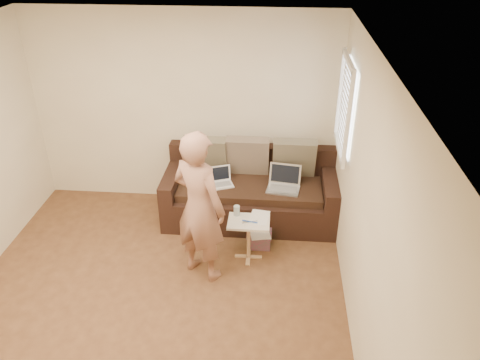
{
  "coord_description": "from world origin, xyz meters",
  "views": [
    {
      "loc": [
        1.21,
        -3.45,
        3.56
      ],
      "look_at": [
        0.8,
        1.4,
        0.78
      ],
      "focal_mm": 35.3,
      "sensor_mm": 36.0,
      "label": 1
    }
  ],
  "objects": [
    {
      "name": "laptop_white",
      "position": [
        0.53,
        1.69,
        0.52
      ],
      "size": [
        0.36,
        0.31,
        0.22
      ],
      "primitive_type": null,
      "rotation": [
        0.0,
        0.0,
        0.37
      ],
      "color": "white",
      "rests_on": "sofa"
    },
    {
      "name": "pillow_left",
      "position": [
        0.3,
        1.99,
        0.79
      ],
      "size": [
        0.55,
        0.29,
        0.57
      ],
      "primitive_type": null,
      "rotation": [
        0.28,
        0.0,
        0.0
      ],
      "color": "brown",
      "rests_on": "sofa"
    },
    {
      "name": "floor",
      "position": [
        0.0,
        0.0,
        0.0
      ],
      "size": [
        4.5,
        4.5,
        0.0
      ],
      "primitive_type": "plane",
      "color": "#4F311D",
      "rests_on": "ground"
    },
    {
      "name": "window_blinds",
      "position": [
        1.95,
        1.5,
        1.7
      ],
      "size": [
        0.12,
        0.88,
        1.08
      ],
      "primitive_type": null,
      "color": "white",
      "rests_on": "wall_right"
    },
    {
      "name": "wall_back",
      "position": [
        0.0,
        2.25,
        1.3
      ],
      "size": [
        4.0,
        0.0,
        4.0
      ],
      "primitive_type": "plane",
      "rotation": [
        1.57,
        0.0,
        0.0
      ],
      "color": "beige",
      "rests_on": "ground"
    },
    {
      "name": "pillow_mid",
      "position": [
        0.85,
        2.02,
        0.79
      ],
      "size": [
        0.55,
        0.27,
        0.57
      ],
      "primitive_type": null,
      "rotation": [
        0.24,
        0.0,
        0.0
      ],
      "color": "brown",
      "rests_on": "sofa"
    },
    {
      "name": "sofa",
      "position": [
        0.9,
        1.77,
        0.42
      ],
      "size": [
        2.2,
        0.95,
        0.85
      ],
      "primitive_type": null,
      "color": "black",
      "rests_on": "ground"
    },
    {
      "name": "scissors",
      "position": [
        0.95,
        0.91,
        0.53
      ],
      "size": [
        0.2,
        0.14,
        0.02
      ],
      "primitive_type": null,
      "rotation": [
        0.0,
        0.0,
        -0.25
      ],
      "color": "silver",
      "rests_on": "side_table"
    },
    {
      "name": "drinking_glass",
      "position": [
        0.79,
        1.04,
        0.58
      ],
      "size": [
        0.07,
        0.07,
        0.12
      ],
      "primitive_type": null,
      "color": "silver",
      "rests_on": "side_table"
    },
    {
      "name": "striped_box",
      "position": [
        1.05,
        1.2,
        0.09
      ],
      "size": [
        0.3,
        0.3,
        0.19
      ],
      "primitive_type": null,
      "color": "#BD1C58",
      "rests_on": "ground"
    },
    {
      "name": "person",
      "position": [
        0.44,
        0.64,
        0.87
      ],
      "size": [
        0.76,
        0.69,
        1.74
      ],
      "primitive_type": "imported",
      "rotation": [
        0.0,
        0.0,
        2.62
      ],
      "color": "#9C6155",
      "rests_on": "ground"
    },
    {
      "name": "paper_on_table",
      "position": [
        1.05,
        1.01,
        0.52
      ],
      "size": [
        0.25,
        0.33,
        0.0
      ],
      "primitive_type": null,
      "rotation": [
        0.0,
        0.0,
        -0.14
      ],
      "color": "white",
      "rests_on": "side_table"
    },
    {
      "name": "wall_right",
      "position": [
        2.0,
        0.0,
        1.3
      ],
      "size": [
        0.0,
        4.5,
        4.5
      ],
      "primitive_type": "plane",
      "rotation": [
        1.57,
        0.0,
        -1.57
      ],
      "color": "beige",
      "rests_on": "ground"
    },
    {
      "name": "laptop_silver",
      "position": [
        1.32,
        1.64,
        0.52
      ],
      "size": [
        0.44,
        0.34,
        0.27
      ],
      "primitive_type": null,
      "rotation": [
        0.0,
        0.0,
        -0.15
      ],
      "color": "#B7BABC",
      "rests_on": "sofa"
    },
    {
      "name": "ceiling",
      "position": [
        0.0,
        0.0,
        2.6
      ],
      "size": [
        4.5,
        4.5,
        0.0
      ],
      "primitive_type": "plane",
      "rotation": [
        3.14,
        0.0,
        0.0
      ],
      "color": "white",
      "rests_on": "wall_back"
    },
    {
      "name": "pillow_right",
      "position": [
        1.45,
        2.01,
        0.79
      ],
      "size": [
        0.55,
        0.28,
        0.57
      ],
      "primitive_type": null,
      "rotation": [
        0.26,
        0.0,
        0.0
      ],
      "color": "brown",
      "rests_on": "sofa"
    },
    {
      "name": "side_table",
      "position": [
        0.94,
        0.93,
        0.26
      ],
      "size": [
        0.47,
        0.33,
        0.52
      ],
      "primitive_type": null,
      "color": "silver",
      "rests_on": "ground"
    }
  ]
}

